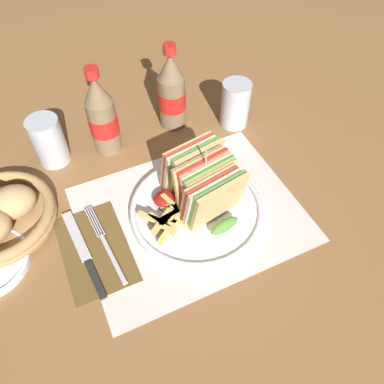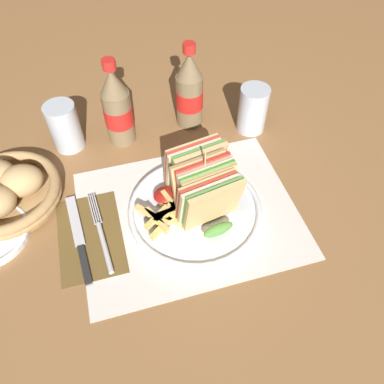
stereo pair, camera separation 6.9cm
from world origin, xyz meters
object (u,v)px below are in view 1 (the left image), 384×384
Objects in this scene: club_sandwich at (204,184)px; fork at (109,251)px; plate_main at (196,209)px; knife at (84,253)px; coke_bottle_far at (172,93)px; glass_far at (49,141)px; coke_bottle_near at (102,117)px; glass_near at (235,104)px.

club_sandwich is 0.20m from fork.
plate_main is 0.22m from knife.
coke_bottle_far is (0.24, 0.27, 0.08)m from fork.
fork is (-0.18, -0.01, -0.00)m from plate_main.
plate_main is 1.41× the size of fork.
glass_far is at bearing 92.89° from fork.
fork is (-0.19, -0.02, -0.06)m from club_sandwich.
club_sandwich is at bearing -63.92° from coke_bottle_near.
coke_bottle_near is at bearing 116.08° from club_sandwich.
club_sandwich is 0.26m from glass_near.
glass_far is (0.00, 0.26, 0.05)m from knife.
plate_main reaches higher than knife.
coke_bottle_far is at bearing 76.45° from plate_main.
club_sandwich is 0.24m from knife.
fork is 0.04m from knife.
fork is 0.37m from coke_bottle_far.
coke_bottle_far is 0.15m from glass_near.
glass_far is at bearing -179.43° from coke_bottle_far.
coke_bottle_far reaches higher than glass_near.
coke_bottle_far is (0.04, 0.25, 0.02)m from club_sandwich.
glass_near is 1.00× the size of glass_far.
club_sandwich is 0.91× the size of coke_bottle_near.
coke_bottle_near is at bearing -174.83° from coke_bottle_far.
fork is at bearing -106.82° from coke_bottle_near.
coke_bottle_near is 1.86× the size of glass_near.
glass_near is at bearing 46.29° from plate_main.
fork is at bearing -175.16° from plate_main.
glass_far is at bearing 132.86° from club_sandwich.
plate_main reaches higher than fork.
fork is 1.68× the size of glass_near.
club_sandwich is 0.92× the size of knife.
glass_near is at bearing 21.28° from knife.
club_sandwich is 0.26m from coke_bottle_near.
glass_near is at bearing -7.82° from glass_far.
glass_near reaches higher than knife.
coke_bottle_near reaches higher than glass_far.
glass_near is at bearing 48.10° from club_sandwich.
coke_bottle_near is 1.86× the size of glass_far.
club_sandwich is 1.70× the size of glass_far.
coke_bottle_far reaches higher than fork.
coke_bottle_near reaches higher than knife.
plate_main is 1.40× the size of club_sandwich.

